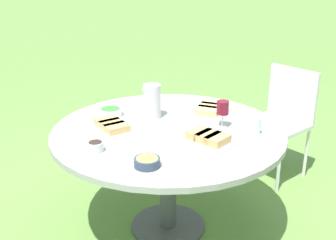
{
  "coord_description": "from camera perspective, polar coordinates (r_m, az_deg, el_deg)",
  "views": [
    {
      "loc": [
        0.34,
        2.39,
        1.71
      ],
      "look_at": [
        0.0,
        0.0,
        0.78
      ],
      "focal_mm": 45.0,
      "sensor_mm": 36.0,
      "label": 1
    }
  ],
  "objects": [
    {
      "name": "water_pitcher",
      "position": [
        2.77,
        -2.18,
        2.57
      ],
      "size": [
        0.12,
        0.12,
        0.23
      ],
      "color": "silver",
      "rests_on": "dining_table"
    },
    {
      "name": "dining_table",
      "position": [
        2.64,
        0.0,
        -2.97
      ],
      "size": [
        1.44,
        1.44,
        0.72
      ],
      "color": "#4C4C51",
      "rests_on": "ground_plane"
    },
    {
      "name": "platter_bread_main",
      "position": [
        2.4,
        5.43,
        -2.56
      ],
      "size": [
        0.35,
        0.35,
        0.07
      ],
      "color": "white",
      "rests_on": "dining_table"
    },
    {
      "name": "bowl_fries",
      "position": [
        2.15,
        -2.85,
        -5.66
      ],
      "size": [
        0.13,
        0.13,
        0.05
      ],
      "color": "#334256",
      "rests_on": "dining_table"
    },
    {
      "name": "platter_sandwich_side",
      "position": [
        2.88,
        5.76,
        1.44
      ],
      "size": [
        0.36,
        0.4,
        0.06
      ],
      "color": "white",
      "rests_on": "dining_table"
    },
    {
      "name": "ground_plane",
      "position": [
        2.96,
        0.0,
        -14.19
      ],
      "size": [
        40.0,
        40.0,
        0.0
      ],
      "primitive_type": "plane",
      "color": "#668E42"
    },
    {
      "name": "bowl_salad",
      "position": [
        2.86,
        -7.79,
        1.15
      ],
      "size": [
        0.16,
        0.16,
        0.05
      ],
      "color": "white",
      "rests_on": "dining_table"
    },
    {
      "name": "wine_glass",
      "position": [
        2.62,
        7.42,
        1.55
      ],
      "size": [
        0.08,
        0.08,
        0.17
      ],
      "color": "silver",
      "rests_on": "dining_table"
    },
    {
      "name": "platter_charcuterie",
      "position": [
        2.59,
        -7.62,
        -0.9
      ],
      "size": [
        0.32,
        0.36,
        0.06
      ],
      "color": "white",
      "rests_on": "dining_table"
    },
    {
      "name": "chair_near_right",
      "position": [
        3.54,
        15.22,
        0.76
      ],
      "size": [
        0.59,
        0.6,
        0.89
      ],
      "color": "silver",
      "rests_on": "ground_plane"
    },
    {
      "name": "cup_water_near",
      "position": [
        2.58,
        11.6,
        -0.77
      ],
      "size": [
        0.08,
        0.08,
        0.1
      ],
      "color": "silver",
      "rests_on": "dining_table"
    },
    {
      "name": "bowl_olives",
      "position": [
        2.34,
        -9.8,
        -3.48
      ],
      "size": [
        0.09,
        0.09,
        0.05
      ],
      "color": "silver",
      "rests_on": "dining_table"
    }
  ]
}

